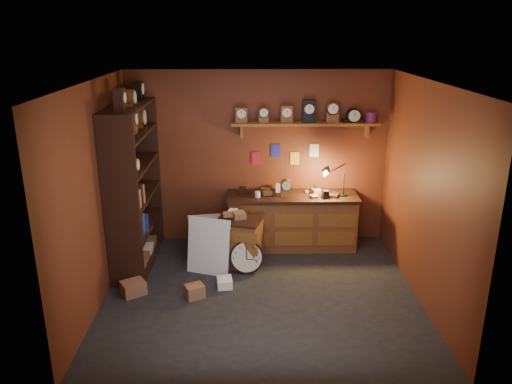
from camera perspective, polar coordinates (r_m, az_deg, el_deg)
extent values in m
plane|color=black|center=(6.61, 0.56, -11.52)|extent=(4.00, 4.00, 0.00)
cube|color=#622B17|center=(7.78, 0.23, 3.90)|extent=(4.00, 0.02, 2.70)
cube|color=#622B17|center=(4.38, 1.26, -7.95)|extent=(4.00, 0.02, 2.70)
cube|color=#622B17|center=(6.32, -17.84, -0.45)|extent=(0.02, 3.60, 2.70)
cube|color=#622B17|center=(6.42, 18.73, -0.25)|extent=(0.02, 3.60, 2.70)
cube|color=beige|center=(5.76, 0.65, 12.46)|extent=(4.00, 3.60, 0.02)
cube|color=brown|center=(7.55, 5.63, 7.81)|extent=(2.20, 0.30, 0.04)
cube|color=brown|center=(7.60, -1.65, 7.03)|extent=(0.04, 0.16, 0.20)
cube|color=brown|center=(7.81, 12.54, 6.91)|extent=(0.04, 0.16, 0.20)
cylinder|color=#B21419|center=(7.71, 12.98, 8.36)|extent=(0.16, 0.16, 0.15)
cube|color=maroon|center=(7.77, 1.34, 3.88)|extent=(0.14, 0.01, 0.20)
cube|color=navy|center=(7.76, 3.57, 4.74)|extent=(0.14, 0.01, 0.20)
cube|color=#B99A17|center=(7.82, 5.75, 3.88)|extent=(0.14, 0.01, 0.20)
cube|color=silver|center=(7.83, 7.97, 4.72)|extent=(0.14, 0.01, 0.20)
cube|color=black|center=(7.27, -15.42, 0.55)|extent=(0.03, 1.60, 2.30)
cube|color=black|center=(6.50, -15.12, -1.55)|extent=(0.45, 0.03, 2.30)
cube|color=black|center=(7.95, -12.53, 2.28)|extent=(0.45, 0.03, 2.30)
cube|color=black|center=(7.62, -13.07, -7.34)|extent=(0.43, 1.54, 0.03)
cube|color=black|center=(7.42, -13.35, -3.86)|extent=(0.43, 1.54, 0.03)
cube|color=black|center=(7.26, -13.60, -0.57)|extent=(0.43, 1.54, 0.03)
cube|color=black|center=(7.14, -13.87, 2.85)|extent=(0.43, 1.54, 0.03)
cube|color=black|center=(7.03, -14.15, 6.39)|extent=(0.43, 1.54, 0.03)
cube|color=black|center=(6.97, -14.40, 9.44)|extent=(0.43, 1.54, 0.03)
cube|color=brown|center=(7.80, 4.12, -3.46)|extent=(1.93, 0.60, 0.80)
cube|color=black|center=(7.65, 4.19, -0.51)|extent=(1.99, 0.66, 0.05)
cube|color=brown|center=(7.52, 4.32, -4.33)|extent=(1.85, 0.02, 0.52)
cylinder|color=black|center=(7.70, 9.92, -0.34)|extent=(0.12, 0.12, 0.02)
cylinder|color=black|center=(7.64, 10.00, 1.01)|extent=(0.02, 0.02, 0.38)
cylinder|color=black|center=(7.52, 9.24, 2.68)|extent=(0.27, 0.09, 0.14)
cone|color=black|center=(7.48, 8.21, 2.33)|extent=(0.18, 0.14, 0.18)
cube|color=brown|center=(7.23, -1.85, -5.76)|extent=(0.69, 0.63, 0.67)
cube|color=black|center=(7.10, -1.88, -3.17)|extent=(0.74, 0.68, 0.03)
cube|color=brown|center=(7.01, -1.88, -6.59)|extent=(0.50, 0.17, 0.57)
cylinder|color=black|center=(7.03, -1.08, -7.42)|extent=(0.48, 0.16, 0.48)
cylinder|color=beige|center=(7.00, -1.08, -7.49)|extent=(0.42, 0.10, 0.41)
cube|color=black|center=(6.96, -1.08, -7.04)|extent=(0.01, 0.04, 0.15)
cube|color=black|center=(7.00, -0.64, -7.72)|extent=(0.11, 0.01, 0.01)
cube|color=silver|center=(7.17, -5.36, -9.08)|extent=(0.63, 0.36, 0.81)
cube|color=silver|center=(7.62, -5.72, -5.11)|extent=(0.59, 0.59, 0.53)
cube|color=black|center=(7.38, -5.88, -5.93)|extent=(0.43, 0.09, 0.43)
cube|color=brown|center=(6.75, -13.84, -10.58)|extent=(0.37, 0.36, 0.18)
cube|color=white|center=(6.75, -3.61, -10.28)|extent=(0.23, 0.26, 0.12)
cube|color=brown|center=(6.53, -7.02, -11.19)|extent=(0.29, 0.27, 0.17)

